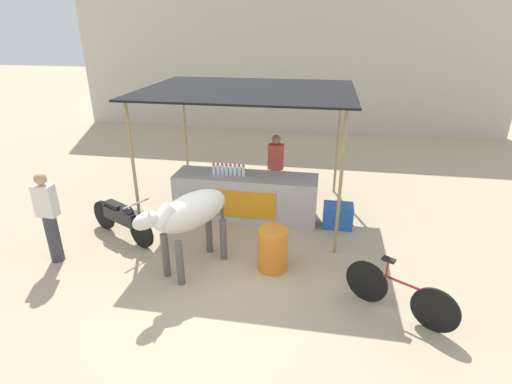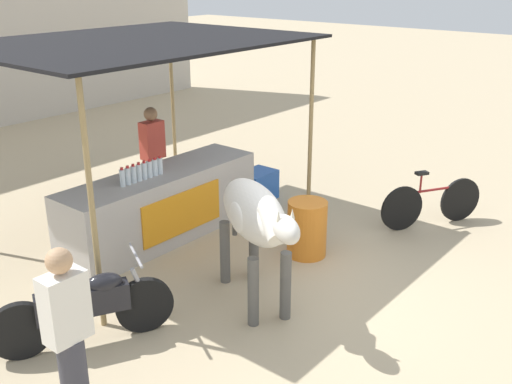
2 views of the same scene
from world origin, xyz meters
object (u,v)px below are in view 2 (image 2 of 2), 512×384
water_barrel (307,228)px  stall_counter (162,205)px  motorcycle_parked (86,306)px  cooler_box (257,186)px  bicycle_leaning (431,203)px  vendor_behind_counter (153,160)px  cow (255,217)px  passerby_on_street (70,342)px

water_barrel → stall_counter: bearing=114.3°
stall_counter → motorcycle_parked: size_ratio=1.84×
cooler_box → bicycle_leaning: (0.81, -2.59, 0.11)m
vendor_behind_counter → motorcycle_parked: bearing=-143.1°
stall_counter → water_barrel: stall_counter is taller
motorcycle_parked → cooler_box: bearing=16.1°
stall_counter → cow: (-0.51, -2.08, 0.55)m
motorcycle_parked → bicycle_leaning: motorcycle_parked is taller
vendor_behind_counter → cooler_box: (1.41, -0.85, -0.61)m
vendor_behind_counter → water_barrel: vendor_behind_counter is taller
motorcycle_parked → bicycle_leaning: size_ratio=1.12×
stall_counter → passerby_on_street: 3.74m
cow → bicycle_leaning: bearing=-10.7°
water_barrel → passerby_on_street: passerby_on_street is taller
water_barrel → cow: bearing=-170.2°
cooler_box → cow: cow is taller
cooler_box → motorcycle_parked: motorcycle_parked is taller
vendor_behind_counter → passerby_on_street: (-3.51, -3.00, 0.00)m
cooler_box → water_barrel: (-1.11, -1.75, 0.13)m
cooler_box → bicycle_leaning: bearing=-72.6°
water_barrel → bicycle_leaning: 2.10m
stall_counter → cow: cow is taller
vendor_behind_counter → motorcycle_parked: (-2.72, -2.05, -0.42)m
vendor_behind_counter → bicycle_leaning: size_ratio=1.14×
vendor_behind_counter → cow: (-1.05, -2.83, 0.18)m
vendor_behind_counter → passerby_on_street: same height
stall_counter → passerby_on_street: passerby_on_street is taller
bicycle_leaning → passerby_on_street: size_ratio=0.88×
bicycle_leaning → stall_counter: bearing=135.7°
cooler_box → water_barrel: size_ratio=0.81×
cooler_box → water_barrel: bearing=-122.5°
passerby_on_street → stall_counter: bearing=37.1°
motorcycle_parked → water_barrel: bearing=-10.4°
cooler_box → motorcycle_parked: bearing=-163.9°
vendor_behind_counter → bicycle_leaning: 4.13m
cow → vendor_behind_counter: bearing=69.7°
bicycle_leaning → passerby_on_street: bearing=175.6°
vendor_behind_counter → water_barrel: bearing=-83.5°
cow → motorcycle_parked: cow is taller
cooler_box → passerby_on_street: 5.40m
stall_counter → bicycle_leaning: size_ratio=2.07×
cooler_box → motorcycle_parked: 4.31m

